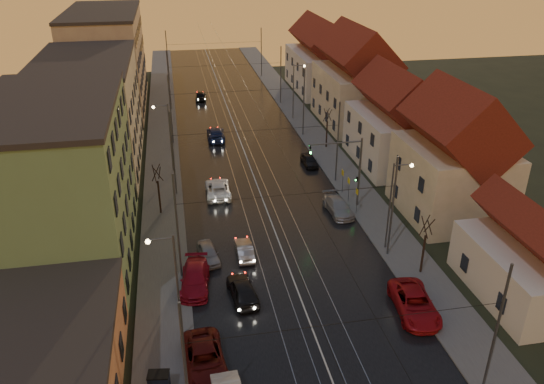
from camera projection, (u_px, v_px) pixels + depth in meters
ground at (316, 340)px, 35.44m from camera, size 160.00×160.00×0.00m
road at (239, 137)px, 70.71m from camera, size 16.00×120.00×0.04m
sidewalk_left at (162, 141)px, 69.02m from camera, size 4.00×120.00×0.15m
sidewalk_right at (311, 132)px, 72.36m from camera, size 4.00×120.00×0.15m
tram_rail_0 at (222, 138)px, 70.33m from camera, size 0.06×120.00×0.03m
tram_rail_1 at (233, 137)px, 70.57m from camera, size 0.06×120.00×0.03m
tram_rail_2 at (244, 136)px, 70.83m from camera, size 0.06×120.00×0.03m
tram_rail_3 at (255, 135)px, 71.07m from camera, size 0.06×120.00×0.03m
apartment_left_0 at (26, 374)px, 29.76m from camera, size 10.00×14.00×4.50m
apartment_left_1 at (60, 185)px, 42.00m from camera, size 10.00×18.00×13.00m
apartment_left_2 at (90, 115)px, 59.86m from camera, size 10.00×20.00×12.00m
apartment_left_3 at (108, 61)px, 80.59m from camera, size 10.00×24.00×14.00m
house_right_0 at (535, 261)px, 38.76m from camera, size 8.16×10.20×5.80m
house_right_1 at (454, 161)px, 49.11m from camera, size 8.67×10.20×10.80m
house_right_2 at (398, 125)px, 60.94m from camera, size 9.18×12.24×9.20m
house_right_3 at (356, 82)px, 73.66m from camera, size 9.18×14.28×11.50m
house_right_4 at (321, 60)px, 89.87m from camera, size 9.18×16.32×10.00m
catenary_pole_l_0 at (186, 374)px, 26.73m from camera, size 0.16×0.16×9.00m
catenary_pole_r_0 at (496, 331)px, 29.60m from camera, size 0.16×0.16×9.00m
catenary_pole_l_1 at (177, 228)px, 39.96m from camera, size 0.16×0.16×9.00m
catenary_pole_r_1 at (392, 208)px, 42.83m from camera, size 0.16×0.16×9.00m
catenary_pole_l_2 at (173, 154)px, 53.19m from camera, size 0.16×0.16×9.00m
catenary_pole_r_2 at (338, 143)px, 56.07m from camera, size 0.16×0.16×9.00m
catenary_pole_l_3 at (171, 110)px, 66.42m from camera, size 0.16×0.16×9.00m
catenary_pole_r_3 at (304, 103)px, 69.30m from camera, size 0.16×0.16×9.00m
catenary_pole_l_4 at (169, 81)px, 79.65m from camera, size 0.16×0.16×9.00m
catenary_pole_r_4 at (281, 76)px, 82.53m from camera, size 0.16×0.16×9.00m
catenary_pole_l_5 at (167, 56)px, 95.53m from camera, size 0.16×0.16×9.00m
catenary_pole_r_5 at (261, 52)px, 98.41m from camera, size 0.16×0.16×9.00m
street_lamp_0 at (172, 278)px, 33.53m from camera, size 1.75×0.32×8.00m
street_lamp_1 at (394, 198)px, 43.63m from camera, size 1.75×0.32×8.00m
street_lamp_2 at (167, 131)px, 58.23m from camera, size 1.75×0.32×8.00m
street_lamp_3 at (296, 86)px, 75.39m from camera, size 1.75×0.32×8.00m
traffic_light_mast at (350, 165)px, 50.63m from camera, size 5.30×0.32×7.20m
bare_tree_0 at (159, 191)px, 50.28m from camera, size 1.09×1.09×5.11m
bare_tree_1 at (424, 247)px, 41.34m from camera, size 1.09×1.09×5.11m
bare_tree_2 at (327, 129)px, 66.08m from camera, size 1.09×1.09×5.11m
driving_car_0 at (243, 290)px, 39.21m from camera, size 2.26×4.64×1.52m
driving_car_1 at (244, 250)px, 44.40m from camera, size 1.34×3.80×1.25m
driving_car_2 at (218, 189)px, 54.72m from camera, size 2.57×5.38×1.48m
driving_car_3 at (216, 134)px, 69.54m from camera, size 2.33×5.46×1.57m
driving_car_4 at (201, 96)px, 86.08m from camera, size 2.12×4.34×1.42m
parked_left_1 at (205, 360)px, 32.79m from camera, size 2.89×5.62×1.52m
parked_left_2 at (195, 279)px, 40.48m from camera, size 2.69×5.40×1.51m
parked_left_3 at (208, 253)px, 43.89m from camera, size 1.97×3.92×1.28m
parked_right_0 at (414, 303)px, 37.72m from camera, size 3.24×5.94×1.58m
parked_right_1 at (338, 206)px, 51.28m from camera, size 2.28×4.97×1.41m
parked_right_2 at (309, 160)px, 61.79m from camera, size 1.60×3.76×1.27m
dumpster at (159, 382)px, 31.25m from camera, size 1.30×0.97×1.10m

